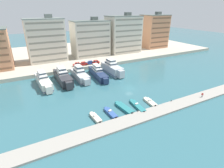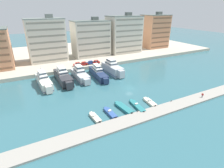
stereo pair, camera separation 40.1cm
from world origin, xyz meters
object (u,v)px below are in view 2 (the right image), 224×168
motorboat_cream_center (150,102)px  motorboat_blue_left (110,113)px  motorboat_teal_center_left (137,106)px  car_blue_mid_left (90,62)px  pedestrian_near_edge (203,95)px  car_red_center_left (96,62)px  motorboat_cream_far_left (95,117)px  car_red_far_left (77,64)px  yacht_navy_center_left (98,73)px  yacht_silver_center (113,68)px  yacht_silver_mid_left (80,75)px  car_red_left (84,63)px  yacht_ivory_far_left (44,81)px  yacht_charcoal_left (63,77)px  motorboat_teal_mid_left (124,108)px

motorboat_cream_center → motorboat_blue_left: bearing=178.8°
motorboat_teal_center_left → car_blue_mid_left: bearing=87.7°
motorboat_teal_center_left → pedestrian_near_edge: 24.01m
car_blue_mid_left → car_red_center_left: (3.11, -0.33, 0.00)m
motorboat_cream_far_left → motorboat_cream_center: motorboat_cream_center is taller
motorboat_teal_center_left → motorboat_cream_far_left: bearing=179.1°
car_red_far_left → pedestrian_near_edge: (28.35, -51.41, -1.16)m
yacht_navy_center_left → motorboat_teal_center_left: size_ratio=2.31×
car_red_center_left → motorboat_cream_far_left: bearing=-113.2°
yacht_silver_center → motorboat_blue_left: 35.92m
yacht_silver_mid_left → car_red_left: 14.99m
motorboat_cream_far_left → motorboat_blue_left: (4.88, 0.16, 0.00)m
motorboat_cream_far_left → car_red_center_left: car_red_center_left is taller
motorboat_blue_left → motorboat_cream_center: (14.65, -0.30, -0.03)m
yacht_silver_mid_left → car_blue_mid_left: size_ratio=4.04×
yacht_navy_center_left → motorboat_cream_far_left: (-14.08, -30.02, -1.55)m
car_red_far_left → pedestrian_near_edge: car_red_far_left is taller
motorboat_teal_center_left → car_red_left: bearing=92.4°
motorboat_cream_center → car_red_far_left: car_red_far_left is taller
yacht_ivory_far_left → motorboat_cream_far_left: bearing=-73.3°
yacht_navy_center_left → yacht_ivory_far_left: bearing=177.3°
yacht_ivory_far_left → pedestrian_near_edge: 59.85m
yacht_ivory_far_left → motorboat_cream_center: (28.85, -31.27, -1.79)m
yacht_silver_mid_left → car_blue_mid_left: 17.09m
yacht_charcoal_left → motorboat_teal_mid_left: 33.08m
yacht_charcoal_left → motorboat_teal_center_left: size_ratio=2.32×
car_red_left → motorboat_cream_far_left: bearing=-105.4°
motorboat_cream_far_left → motorboat_cream_center: bearing=-0.4°
yacht_charcoal_left → yacht_silver_mid_left: bearing=-3.1°
motorboat_cream_center → motorboat_teal_mid_left: bearing=175.2°
yacht_navy_center_left → motorboat_cream_center: yacht_navy_center_left is taller
motorboat_cream_center → car_red_center_left: 44.95m
yacht_silver_center → motorboat_blue_left: size_ratio=2.58×
car_red_center_left → car_red_far_left: bearing=176.8°
yacht_ivory_far_left → car_red_center_left: size_ratio=4.46×
yacht_silver_mid_left → pedestrian_near_edge: bearing=-49.9°
car_red_center_left → pedestrian_near_edge: size_ratio=2.57×
yacht_silver_mid_left → motorboat_teal_center_left: 32.65m
motorboat_cream_center → pedestrian_near_edge: bearing=-18.3°
car_red_far_left → car_blue_mid_left: size_ratio=1.00×
yacht_silver_mid_left → yacht_silver_center: 16.24m
yacht_silver_center → car_red_center_left: 13.57m
yacht_silver_center → motorboat_teal_center_left: yacht_silver_center is taller
car_blue_mid_left → yacht_ivory_far_left: bearing=-151.3°
yacht_ivory_far_left → motorboat_cream_center: size_ratio=2.87×
motorboat_cream_center → car_red_left: bearing=99.0°
yacht_silver_center → car_blue_mid_left: bearing=114.3°
yacht_charcoal_left → motorboat_cream_center: (20.91, -31.84, -1.90)m
motorboat_teal_center_left → car_blue_mid_left: car_blue_mid_left is taller
motorboat_teal_center_left → motorboat_cream_center: size_ratio=1.32×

